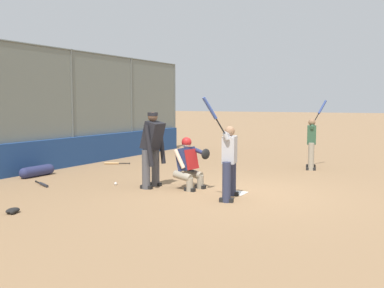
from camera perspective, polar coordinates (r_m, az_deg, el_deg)
ground_plane at (r=9.92m, az=5.59°, el=-6.22°), size 160.00×160.00×0.00m
home_plate_marker at (r=9.92m, az=5.59°, el=-6.19°), size 0.43×0.43×0.01m
backstop_fence at (r=13.44m, az=-19.52°, el=4.65°), size 15.50×0.08×3.62m
padding_wall at (r=13.45m, az=-19.05°, el=-1.52°), size 15.11×0.18×0.90m
bleachers_beyond at (r=16.27m, az=-21.75°, el=-0.34°), size 10.79×2.50×1.48m
batter_at_plate at (r=9.20m, az=4.74°, el=-1.97°), size 1.07×0.56×2.09m
catcher_behind_plate at (r=10.23m, az=-0.34°, el=-2.35°), size 0.64×0.78×1.19m
umpire_home at (r=10.42m, az=-5.05°, el=-0.39°), size 0.72×0.45×1.76m
batter_on_deck at (r=13.84m, az=14.95°, el=0.30°), size 1.06×0.54×2.05m
spare_bat_by_padding at (r=11.30m, az=-18.41°, el=-4.88°), size 0.40×0.80×0.07m
spare_bat_third_base_side at (r=14.61m, az=-9.91°, el=-2.43°), size 0.43×0.75×0.07m
fielding_glove_on_dirt at (r=8.72m, az=-21.81°, el=-7.87°), size 0.28×0.21×0.10m
baseball_loose at (r=10.95m, az=-9.67°, el=-4.99°), size 0.07×0.07×0.07m
equipment_bag_dugout_side at (r=12.75m, az=-19.07°, el=-3.27°), size 1.12×0.29×0.29m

